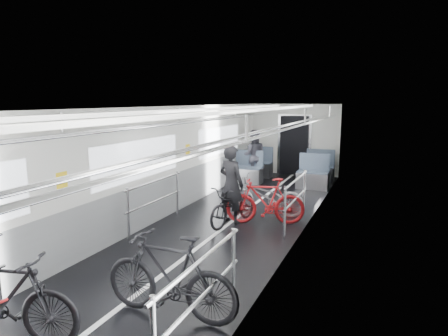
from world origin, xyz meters
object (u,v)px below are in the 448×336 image
Objects in this scene: bike_left_mid at (3,299)px; bike_aisle at (234,205)px; bike_right_mid at (266,196)px; person_standing at (231,184)px; bike_right_near at (170,276)px; person_seated at (253,156)px; bike_right_far at (265,201)px.

bike_left_mid is 4.80m from bike_aisle.
person_standing is (-0.52, -0.76, 0.37)m from bike_right_mid.
bike_right_near is 1.06× the size of person_seated.
person_seated is (-1.62, 4.11, 0.33)m from bike_right_far.
bike_right_mid is (-0.18, 4.49, -0.07)m from bike_right_near.
bike_right_near is at bearing -2.63° from bike_right_mid.
bike_right_far is at bearing 11.34° from bike_right_mid.
bike_aisle is 0.43m from person_standing.
person_standing is at bearing -169.88° from bike_right_near.
bike_right_far is (0.17, -0.60, 0.04)m from bike_right_mid.
person_standing reaches higher than bike_aisle.
person_seated is (-1.62, 8.00, 0.29)m from bike_right_near.
person_seated is (-0.29, 9.12, 0.31)m from bike_left_mid.
person_standing is (-0.70, 3.73, 0.30)m from bike_right_near.
person_seated is at bearing -169.02° from bike_right_near.
person_standing is at bearing -22.28° from bike_left_mid.
bike_left_mid reaches higher than bike_right_mid.
bike_left_mid is at bearing -16.58° from bike_right_mid.
person_standing is 1.01× the size of person_seated.
bike_aisle is (-0.60, -0.26, -0.08)m from bike_right_far.
bike_left_mid is 4.89m from person_standing.
bike_left_mid is 5.72m from bike_right_mid.
bike_right_far reaches higher than bike_aisle.
bike_right_near is at bearing -64.98° from bike_left_mid.
bike_right_far is 1.04× the size of bike_aisle.
bike_right_far is at bearing -149.16° from person_standing.
bike_left_mid is 0.99× the size of bike_right_mid.
bike_right_near is 1.02× the size of bike_right_mid.
bike_right_far is 4.43m from person_seated.
bike_right_near is at bearing 82.72° from person_seated.
bike_aisle is (0.74, 4.74, -0.10)m from bike_left_mid.
bike_left_mid is at bearing 73.06° from person_seated.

